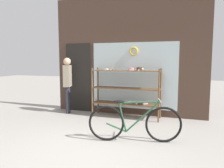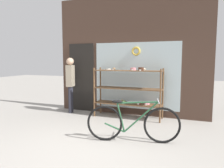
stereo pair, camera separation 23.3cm
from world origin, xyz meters
The scene contains 5 objects.
ground_plane centered at (0.00, 0.00, 0.00)m, with size 30.00×30.00×0.00m, color gray.
storefront_facade centered at (-0.05, 2.78, 1.67)m, with size 4.49×0.13×3.45m.
display_case centered at (0.08, 2.41, 0.84)m, with size 1.89×0.48×1.41m.
bicycle centered at (0.68, 0.70, 0.38)m, with size 1.79×0.58×0.84m.
pedestrian centered at (-1.72, 2.34, 0.98)m, with size 0.25×0.35×1.67m.
Camera 2 is at (1.80, -3.32, 1.61)m, focal length 35.00 mm.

